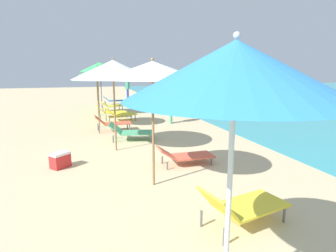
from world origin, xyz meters
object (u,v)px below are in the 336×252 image
at_px(lounger_sixth_shoreside, 112,105).
at_px(person_walking_mid, 127,86).
at_px(lounger_fifth_inland, 112,122).
at_px(cooler_box, 60,160).
at_px(umbrella_second, 235,71).
at_px(umbrella_sixth, 97,71).
at_px(umbrella_third, 152,71).
at_px(umbrella_fourth, 113,70).
at_px(lounger_fifth_shoreside, 120,113).
at_px(umbrella_fifth, 97,74).
at_px(person_walking_near, 171,103).
at_px(lounger_sixth_inland, 111,111).
at_px(lounger_third_shoreside, 185,155).
at_px(umbrella_farthest, 100,67).
at_px(lounger_fourth_shoreside, 131,131).
at_px(lounger_second_shoreside, 242,205).
at_px(lounger_farthest_shoreside, 114,100).

distance_m(lounger_sixth_shoreside, person_walking_mid, 6.30).
xyz_separation_m(lounger_fifth_inland, cooler_box, (-1.64, -3.73, -0.15)).
bearing_deg(umbrella_second, lounger_sixth_shoreside, 88.89).
bearing_deg(umbrella_sixth, umbrella_third, -86.68).
xyz_separation_m(umbrella_fourth, lounger_fifth_shoreside, (0.70, 4.73, -2.00)).
bearing_deg(cooler_box, lounger_sixth_shoreside, 76.77).
distance_m(umbrella_fifth, person_walking_near, 3.35).
relative_size(lounger_sixth_inland, person_walking_near, 0.98).
xyz_separation_m(umbrella_third, lounger_sixth_inland, (-0.04, 8.61, -2.05)).
bearing_deg(lounger_third_shoreside, umbrella_farthest, 96.98).
bearing_deg(person_walking_mid, lounger_fifth_inland, 108.42).
relative_size(umbrella_third, lounger_fourth_shoreside, 1.59).
relative_size(umbrella_fifth, lounger_sixth_shoreside, 1.80).
xyz_separation_m(umbrella_fifth, lounger_fifth_shoreside, (0.99, 1.15, -1.81)).
height_order(umbrella_fourth, lounger_sixth_inland, umbrella_fourth).
bearing_deg(person_walking_near, lounger_fourth_shoreside, -115.30).
height_order(lounger_second_shoreside, umbrella_farthest, umbrella_farthest).
bearing_deg(umbrella_second, lounger_farthest_shoreside, 87.62).
relative_size(lounger_third_shoreside, umbrella_fifth, 0.58).
bearing_deg(umbrella_farthest, person_walking_mid, 62.36).
relative_size(lounger_sixth_shoreside, person_walking_near, 0.89).
bearing_deg(lounger_sixth_shoreside, lounger_farthest_shoreside, 69.56).
height_order(umbrella_fourth, lounger_fifth_shoreside, umbrella_fourth).
relative_size(umbrella_fourth, lounger_fifth_inland, 1.90).
relative_size(umbrella_fourth, person_walking_mid, 1.60).
relative_size(lounger_farthest_shoreside, cooler_box, 2.93).
bearing_deg(lounger_sixth_shoreside, lounger_fifth_shoreside, -101.24).
relative_size(lounger_second_shoreside, lounger_sixth_inland, 1.00).
distance_m(lounger_fifth_inland, lounger_sixth_inland, 3.23).
bearing_deg(lounger_sixth_shoreside, umbrella_fifth, -114.06).
relative_size(lounger_third_shoreside, person_walking_near, 0.93).
height_order(umbrella_fourth, lounger_fifth_inland, umbrella_fourth).
distance_m(lounger_sixth_inland, cooler_box, 7.21).
bearing_deg(cooler_box, umbrella_farthest, 81.02).
bearing_deg(lounger_third_shoreside, umbrella_third, -136.68).
xyz_separation_m(lounger_second_shoreside, umbrella_fourth, (-1.38, 4.59, 2.01)).
xyz_separation_m(lounger_fifth_shoreside, lounger_fifth_inland, (-0.54, -2.07, -0.01)).
relative_size(lounger_fifth_shoreside, lounger_farthest_shoreside, 0.99).
bearing_deg(umbrella_farthest, cooler_box, -98.98).
bearing_deg(person_walking_near, lounger_fifth_shoreside, 166.41).
height_order(lounger_fifth_shoreside, umbrella_farthest, umbrella_farthest).
bearing_deg(umbrella_fourth, umbrella_third, -80.41).
xyz_separation_m(umbrella_fifth, umbrella_farthest, (0.50, 6.01, 0.35)).
relative_size(lounger_second_shoreside, lounger_fifth_shoreside, 0.99).
distance_m(umbrella_third, umbrella_sixth, 9.58).
height_order(umbrella_second, person_walking_mid, umbrella_second).
height_order(lounger_sixth_inland, person_walking_mid, person_walking_mid).
distance_m(umbrella_third, person_walking_mid, 16.90).
distance_m(lounger_fifth_inland, person_walking_near, 2.84).
bearing_deg(cooler_box, umbrella_fifth, 75.74).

